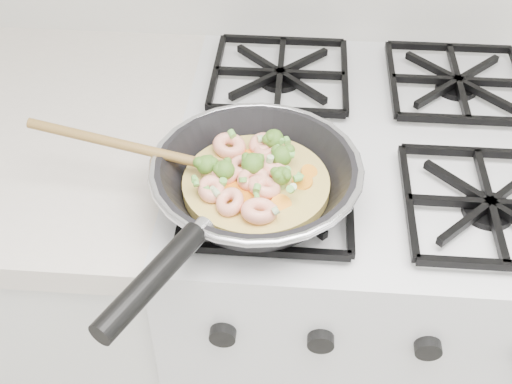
{
  "coord_description": "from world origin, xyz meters",
  "views": [
    {
      "loc": [
        -0.12,
        0.88,
        1.54
      ],
      "look_at": [
        -0.17,
        1.54,
        0.93
      ],
      "focal_mm": 46.5,
      "sensor_mm": 36.0,
      "label": 1
    }
  ],
  "objects": [
    {
      "name": "skillet",
      "position": [
        -0.17,
        1.53,
        0.96
      ],
      "size": [
        0.45,
        0.42,
        0.09
      ],
      "rotation": [
        0.0,
        0.0,
        0.08
      ],
      "color": "black",
      "rests_on": "stove"
    },
    {
      "name": "stove",
      "position": [
        0.0,
        1.7,
        0.46
      ],
      "size": [
        0.6,
        0.6,
        0.92
      ],
      "color": "silver",
      "rests_on": "ground"
    }
  ]
}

